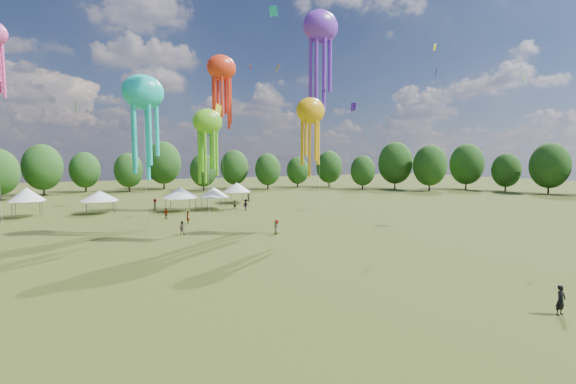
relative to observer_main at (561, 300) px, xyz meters
name	(u,v)px	position (x,y,z in m)	size (l,w,h in m)	color
ground	(439,333)	(-7.87, 1.63, -0.85)	(300.00, 300.00, 0.00)	#384416
observer_main	(561,300)	(0.00, 0.00, 0.00)	(0.62, 0.41, 1.70)	black
spectator_near	(182,228)	(-13.51, 32.90, -0.06)	(0.77, 0.60, 1.58)	gray
spectators_far	(221,207)	(-3.79, 48.40, 0.02)	(19.56, 32.75, 1.91)	gray
festival_tents	(158,192)	(-12.15, 56.03, 2.18)	(39.26, 12.26, 4.42)	#47474C
show_kites	(236,72)	(-3.73, 40.66, 19.91)	(48.44, 28.49, 31.76)	#18CFC5
small_kites	(203,6)	(-7.29, 44.33, 29.36)	(78.31, 64.36, 46.63)	#18CFC5
treeline	(152,170)	(-11.74, 64.14, 5.69)	(201.57, 95.24, 13.43)	#38281C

